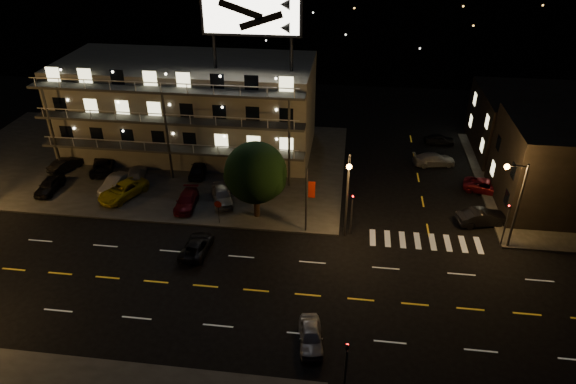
# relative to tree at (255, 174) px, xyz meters

# --- Properties ---
(ground) EXTENTS (140.00, 140.00, 0.00)m
(ground) POSITION_rel_tree_xyz_m (-0.18, -10.23, -4.56)
(ground) COLOR black
(ground) RESTS_ON ground
(curb_nw) EXTENTS (44.00, 24.00, 0.15)m
(curb_nw) POSITION_rel_tree_xyz_m (-14.18, 9.77, -4.48)
(curb_nw) COLOR #323230
(curb_nw) RESTS_ON ground
(curb_ne) EXTENTS (16.00, 24.00, 0.15)m
(curb_ne) POSITION_rel_tree_xyz_m (29.82, 9.77, -4.48)
(curb_ne) COLOR #323230
(curb_ne) RESTS_ON ground
(motel) EXTENTS (28.00, 13.80, 18.10)m
(motel) POSITION_rel_tree_xyz_m (-10.12, 13.66, 0.79)
(motel) COLOR gray
(motel) RESTS_ON ground
(side_bldg_back) EXTENTS (14.06, 12.00, 7.00)m
(side_bldg_back) POSITION_rel_tree_xyz_m (29.81, 17.77, -1.06)
(side_bldg_back) COLOR black
(side_bldg_back) RESTS_ON ground
(streetlight_nc) EXTENTS (0.44, 1.92, 8.00)m
(streetlight_nc) POSITION_rel_tree_xyz_m (8.32, -2.29, 0.40)
(streetlight_nc) COLOR #2D2D30
(streetlight_nc) RESTS_ON ground
(streetlight_ne) EXTENTS (1.92, 0.44, 8.00)m
(streetlight_ne) POSITION_rel_tree_xyz_m (21.96, -1.93, 0.40)
(streetlight_ne) COLOR #2D2D30
(streetlight_ne) RESTS_ON ground
(signal_nw) EXTENTS (0.20, 0.27, 4.60)m
(signal_nw) POSITION_rel_tree_xyz_m (8.82, -1.73, -1.99)
(signal_nw) COLOR #2D2D30
(signal_nw) RESTS_ON ground
(signal_sw) EXTENTS (0.20, 0.27, 4.60)m
(signal_sw) POSITION_rel_tree_xyz_m (8.82, -18.72, -1.99)
(signal_sw) COLOR #2D2D30
(signal_sw) RESTS_ON ground
(signal_ne) EXTENTS (0.27, 0.20, 4.60)m
(signal_ne) POSITION_rel_tree_xyz_m (21.82, -1.73, -1.99)
(signal_ne) COLOR #2D2D30
(signal_ne) RESTS_ON ground
(banner_north) EXTENTS (0.83, 0.16, 6.40)m
(banner_north) POSITION_rel_tree_xyz_m (4.91, -1.83, -1.13)
(banner_north) COLOR #2D2D30
(banner_north) RESTS_ON ground
(stop_sign) EXTENTS (0.91, 0.11, 2.61)m
(stop_sign) POSITION_rel_tree_xyz_m (-3.18, -1.66, -2.85)
(stop_sign) COLOR #2D2D30
(stop_sign) RESTS_ON ground
(tree) EXTENTS (5.89, 5.67, 7.42)m
(tree) POSITION_rel_tree_xyz_m (0.00, 0.00, 0.00)
(tree) COLOR black
(tree) RESTS_ON curb_nw
(lot_car_0) EXTENTS (1.67, 4.12, 1.40)m
(lot_car_0) POSITION_rel_tree_xyz_m (-21.58, 1.80, -3.71)
(lot_car_0) COLOR black
(lot_car_0) RESTS_ON curb_nw
(lot_car_1) EXTENTS (2.07, 4.47, 1.42)m
(lot_car_1) POSITION_rel_tree_xyz_m (-15.18, 2.96, -3.70)
(lot_car_1) COLOR #94959A
(lot_car_1) RESTS_ON curb_nw
(lot_car_2) EXTENTS (4.42, 5.80, 1.46)m
(lot_car_2) POSITION_rel_tree_xyz_m (-13.77, 1.69, -3.68)
(lot_car_2) COLOR yellow
(lot_car_2) RESTS_ON curb_nw
(lot_car_3) EXTENTS (2.00, 4.43, 1.26)m
(lot_car_3) POSITION_rel_tree_xyz_m (-6.98, 0.73, -3.78)
(lot_car_3) COLOR #600D17
(lot_car_3) RESTS_ON curb_nw
(lot_car_4) EXTENTS (3.25, 4.87, 1.54)m
(lot_car_4) POSITION_rel_tree_xyz_m (-3.79, 2.03, -3.64)
(lot_car_4) COLOR #94959A
(lot_car_4) RESTS_ON curb_nw
(lot_car_5) EXTENTS (2.88, 4.30, 1.34)m
(lot_car_5) POSITION_rel_tree_xyz_m (-22.25, 6.42, -3.74)
(lot_car_5) COLOR black
(lot_car_5) RESTS_ON curb_nw
(lot_car_6) EXTENTS (3.62, 5.37, 1.37)m
(lot_car_6) POSITION_rel_tree_xyz_m (-18.15, 6.70, -3.72)
(lot_car_6) COLOR black
(lot_car_6) RESTS_ON curb_nw
(lot_car_7) EXTENTS (2.96, 4.88, 1.32)m
(lot_car_7) POSITION_rel_tree_xyz_m (-13.80, 5.10, -3.75)
(lot_car_7) COLOR #94959A
(lot_car_7) RESTS_ON curb_nw
(lot_car_8) EXTENTS (2.07, 4.34, 1.43)m
(lot_car_8) POSITION_rel_tree_xyz_m (-7.61, 7.18, -3.69)
(lot_car_8) COLOR black
(lot_car_8) RESTS_ON curb_nw
(lot_car_9) EXTENTS (2.77, 4.20, 1.31)m
(lot_car_9) POSITION_rel_tree_xyz_m (-2.73, 5.76, -3.75)
(lot_car_9) COLOR #600D17
(lot_car_9) RESTS_ON curb_nw
(side_car_0) EXTENTS (4.87, 2.62, 1.52)m
(side_car_0) POSITION_rel_tree_xyz_m (20.75, 1.36, -3.79)
(side_car_0) COLOR black
(side_car_0) RESTS_ON ground
(side_car_1) EXTENTS (5.04, 3.23, 1.29)m
(side_car_1) POSITION_rel_tree_xyz_m (22.42, 7.57, -3.91)
(side_car_1) COLOR #600D17
(side_car_1) RESTS_ON ground
(side_car_2) EXTENTS (4.97, 2.80, 1.36)m
(side_car_2) POSITION_rel_tree_xyz_m (17.78, 12.99, -3.88)
(side_car_2) COLOR #94959A
(side_car_2) RESTS_ON ground
(side_car_3) EXTENTS (3.70, 1.71, 1.23)m
(side_car_3) POSITION_rel_tree_xyz_m (19.05, 18.68, -3.94)
(side_car_3) COLOR black
(side_car_3) RESTS_ON ground
(road_car_east) EXTENTS (2.10, 4.05, 1.32)m
(road_car_east) POSITION_rel_tree_xyz_m (6.45, -14.97, -3.90)
(road_car_east) COLOR #94959A
(road_car_east) RESTS_ON ground
(road_car_west) EXTENTS (2.29, 4.55, 1.23)m
(road_car_west) POSITION_rel_tree_xyz_m (-4.02, -6.01, -3.94)
(road_car_west) COLOR black
(road_car_west) RESTS_ON ground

